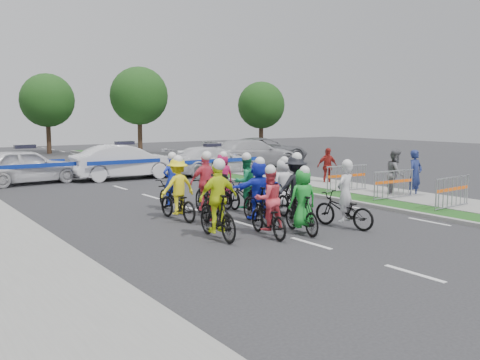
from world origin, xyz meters
TOP-DOWN VIEW (x-y plane):
  - ground at (0.00, 0.00)m, footprint 90.00×90.00m
  - curb_right at (5.10, 5.00)m, footprint 0.20×60.00m
  - grass_strip at (5.80, 5.00)m, footprint 1.20×60.00m
  - sidewalk_right at (7.60, 5.00)m, footprint 2.40×60.00m
  - rider_0 at (1.96, 0.83)m, footprint 1.00×1.96m
  - rider_1 at (0.55, 0.95)m, footprint 0.83×1.77m
  - rider_2 at (-0.38, 1.20)m, footprint 0.92×1.90m
  - rider_3 at (-1.60, 1.68)m, footprint 1.06×1.98m
  - rider_4 at (1.51, 2.38)m, footprint 1.21×2.07m
  - rider_5 at (0.32, 2.58)m, footprint 1.59×1.89m
  - rider_6 at (-0.87, 2.98)m, footprint 0.80×1.82m
  - rider_7 at (1.98, 3.53)m, footprint 0.80×1.76m
  - rider_8 at (0.99, 4.18)m, footprint 0.82×1.91m
  - rider_9 at (-0.26, 4.50)m, footprint 1.07×1.98m
  - rider_10 at (-1.27, 4.42)m, footprint 1.10×1.93m
  - rider_11 at (0.73, 5.46)m, footprint 1.38×1.63m
  - rider_12 at (-0.73, 5.85)m, footprint 0.74×1.91m
  - rider_13 at (1.51, 6.31)m, footprint 0.84×1.80m
  - police_car_0 at (-2.96, 15.61)m, footprint 4.84×2.30m
  - police_car_1 at (1.44, 14.87)m, footprint 5.15×2.09m
  - police_car_2 at (5.87, 14.02)m, footprint 5.05×2.10m
  - civilian_sedan at (9.88, 16.04)m, footprint 5.85×2.76m
  - civilian_suv at (11.78, 17.54)m, footprint 6.21×3.42m
  - spectator_0 at (7.99, 3.11)m, footprint 0.68×0.47m
  - spectator_1 at (7.55, 3.66)m, footprint 1.10×1.05m
  - spectator_2 at (7.87, 7.64)m, footprint 1.04×0.65m
  - barrier_0 at (6.70, 0.68)m, footprint 2.03×0.65m
  - barrier_1 at (6.70, 3.03)m, footprint 2.02×0.60m
  - barrier_2 at (6.70, 5.32)m, footprint 2.04×0.71m
  - cone_0 at (5.10, 8.42)m, footprint 0.40×0.40m
  - cone_1 at (6.31, 13.22)m, footprint 0.40×0.40m
  - tree_1 at (9.00, 30.00)m, footprint 4.55×4.55m
  - tree_2 at (18.00, 26.00)m, footprint 3.85×3.85m
  - tree_4 at (3.00, 34.00)m, footprint 4.20×4.20m

SIDE VIEW (x-z plane):
  - ground at x=0.00m, z-range 0.00..0.00m
  - grass_strip at x=5.80m, z-range 0.00..0.11m
  - curb_right at x=5.10m, z-range 0.00..0.12m
  - sidewalk_right at x=7.60m, z-range 0.00..0.13m
  - cone_0 at x=5.10m, z-range -0.01..0.69m
  - cone_1 at x=6.31m, z-range -0.01..0.69m
  - barrier_0 at x=6.70m, z-range 0.00..1.12m
  - barrier_1 at x=6.70m, z-range 0.00..1.12m
  - barrier_2 at x=6.70m, z-range 0.00..1.12m
  - rider_6 at x=-0.87m, z-range -0.30..1.50m
  - rider_0 at x=1.96m, z-range -0.32..1.58m
  - rider_12 at x=-0.73m, z-range -0.33..1.59m
  - rider_2 at x=-0.38m, z-range -0.24..1.62m
  - rider_1 at x=0.55m, z-range -0.20..1.60m
  - rider_7 at x=1.98m, z-range -0.20..1.61m
  - rider_11 at x=0.73m, z-range -0.12..1.54m
  - rider_13 at x=1.51m, z-range -0.20..1.63m
  - rider_8 at x=0.99m, z-range -0.25..1.68m
  - police_car_2 at x=5.87m, z-range 0.00..1.46m
  - rider_10 at x=-1.27m, z-range -0.22..1.71m
  - rider_9 at x=-0.26m, z-range -0.24..1.77m
  - rider_4 at x=1.51m, z-range -0.23..1.79m
  - rider_3 at x=-1.60m, z-range -0.24..1.80m
  - police_car_0 at x=-2.96m, z-range 0.00..1.60m
  - rider_5 at x=0.32m, z-range -0.16..1.77m
  - spectator_2 at x=7.87m, z-range 0.00..1.65m
  - civilian_suv at x=11.78m, z-range 0.00..1.65m
  - civilian_sedan at x=9.88m, z-range 0.00..1.65m
  - police_car_1 at x=1.44m, z-range 0.00..1.66m
  - spectator_1 at x=7.55m, z-range 0.00..1.79m
  - spectator_0 at x=7.99m, z-range 0.00..1.80m
  - tree_2 at x=18.00m, z-range 0.95..6.72m
  - tree_4 at x=3.00m, z-range 1.04..7.34m
  - tree_1 at x=9.00m, z-range 1.12..7.95m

